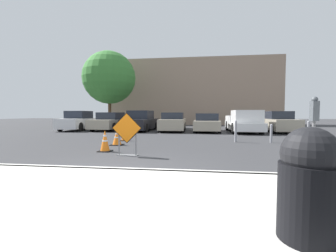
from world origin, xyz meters
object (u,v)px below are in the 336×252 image
(bollard_second, at_px, (271,133))
(parked_car_third, at_px, (141,122))
(bollard_nearest, at_px, (236,131))
(parked_car_second, at_px, (111,122))
(parking_meter, at_px, (314,124))
(pickup_truck, at_px, (244,122))
(parked_car_fifth, at_px, (207,123))
(trash_bin, at_px, (309,183))
(parked_car_sixth, at_px, (278,122))
(road_closed_sign, at_px, (127,132))
(bollard_third, at_px, (308,131))
(traffic_cone_second, at_px, (117,138))
(parked_car_nearest, at_px, (79,121))
(traffic_cone_nearest, at_px, (105,141))
(traffic_cone_third, at_px, (124,133))
(parked_car_fourth, at_px, (173,122))

(bollard_second, bearing_deg, parked_car_third, 140.73)
(parked_car_third, relative_size, bollard_nearest, 4.53)
(parked_car_second, distance_m, parking_meter, 16.37)
(parked_car_third, bearing_deg, pickup_truck, 178.38)
(parked_car_fifth, relative_size, trash_bin, 3.89)
(parked_car_sixth, distance_m, trash_bin, 16.14)
(pickup_truck, distance_m, trash_bin, 14.85)
(road_closed_sign, relative_size, parked_car_second, 0.30)
(bollard_third, bearing_deg, road_closed_sign, -150.89)
(trash_bin, height_order, bollard_nearest, trash_bin)
(traffic_cone_second, distance_m, parked_car_nearest, 10.39)
(traffic_cone_nearest, xyz_separation_m, parked_car_sixth, (9.32, 9.95, 0.34))
(parked_car_fifth, height_order, bollard_second, parked_car_fifth)
(traffic_cone_second, height_order, trash_bin, trash_bin)
(traffic_cone_third, relative_size, parked_car_nearest, 0.17)
(parked_car_nearest, bearing_deg, road_closed_sign, 123.17)
(parking_meter, bearing_deg, bollard_nearest, 92.54)
(parked_car_fifth, bearing_deg, traffic_cone_nearest, 69.65)
(parked_car_fifth, height_order, parking_meter, parking_meter)
(parked_car_fifth, distance_m, parked_car_sixth, 5.29)
(traffic_cone_second, bearing_deg, parked_car_sixth, 41.23)
(parked_car_nearest, height_order, bollard_nearest, parked_car_nearest)
(traffic_cone_third, distance_m, parking_meter, 8.74)
(parked_car_sixth, relative_size, bollard_nearest, 4.55)
(traffic_cone_third, bearing_deg, traffic_cone_second, -82.87)
(traffic_cone_nearest, relative_size, traffic_cone_third, 0.99)
(bollard_third, bearing_deg, traffic_cone_third, -179.12)
(parking_meter, bearing_deg, parked_car_nearest, 132.27)
(traffic_cone_nearest, relative_size, parked_car_second, 0.17)
(traffic_cone_second, xyz_separation_m, parked_car_fifth, (4.20, 7.96, 0.32))
(parked_car_third, distance_m, bollard_nearest, 9.12)
(parked_car_second, bearing_deg, traffic_cone_third, 119.46)
(parked_car_second, distance_m, parked_car_fourth, 5.28)
(parked_car_sixth, height_order, bollard_nearest, parked_car_sixth)
(traffic_cone_second, height_order, parked_car_fifth, parked_car_fifth)
(bollard_nearest, bearing_deg, trash_bin, -94.95)
(pickup_truck, bearing_deg, parked_car_second, -5.05)
(parked_car_sixth, bearing_deg, trash_bin, 73.82)
(parked_car_third, xyz_separation_m, pickup_truck, (7.91, -0.64, -0.01))
(parked_car_second, height_order, parked_car_fifth, parked_car_second)
(parked_car_second, distance_m, trash_bin, 17.65)
(traffic_cone_nearest, relative_size, pickup_truck, 0.14)
(traffic_cone_second, height_order, parked_car_third, parked_car_third)
(pickup_truck, bearing_deg, trash_bin, 81.08)
(parked_car_second, xyz_separation_m, parked_car_fourth, (5.27, -0.31, -0.00))
(traffic_cone_nearest, xyz_separation_m, bollard_nearest, (5.14, 3.36, 0.17))
(traffic_cone_second, bearing_deg, traffic_cone_nearest, -84.52)
(parked_car_sixth, distance_m, parking_meter, 13.79)
(parked_car_fourth, bearing_deg, parked_car_sixth, 179.29)
(traffic_cone_third, xyz_separation_m, trash_bin, (4.73, -8.64, 0.31))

